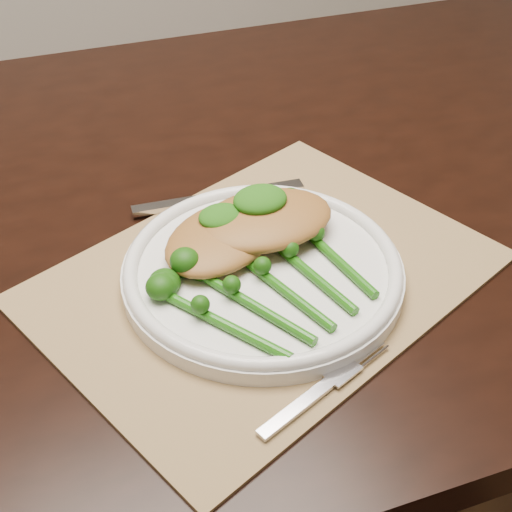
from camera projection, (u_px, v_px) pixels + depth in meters
name	position (u px, v px, depth m)	size (l,w,h in m)	color
dining_table	(197.00, 396.00, 1.08)	(1.66, 1.00, 0.75)	black
placemat	(265.00, 277.00, 0.72)	(0.44, 0.32, 0.00)	#97784D
dinner_plate	(263.00, 269.00, 0.71)	(0.28, 0.28, 0.03)	white
knife	(202.00, 200.00, 0.81)	(0.20, 0.04, 0.01)	silver
fork	(333.00, 380.00, 0.61)	(0.15, 0.07, 0.00)	silver
chicken_fillet_left	(222.00, 237.00, 0.72)	(0.14, 0.10, 0.03)	#A36B2F
chicken_fillet_right	(265.00, 220.00, 0.73)	(0.15, 0.10, 0.03)	#A36B2F
pesto_dollop_left	(221.00, 216.00, 0.72)	(0.05, 0.04, 0.02)	#14490A
pesto_dollop_right	(260.00, 200.00, 0.73)	(0.06, 0.05, 0.02)	#14490A
broccolini_bundle	(278.00, 285.00, 0.68)	(0.22, 0.23, 0.04)	#17550B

